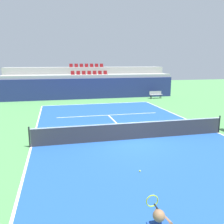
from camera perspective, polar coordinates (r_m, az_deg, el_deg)
name	(u,v)px	position (r m, az deg, el deg)	size (l,w,h in m)	color
ground_plane	(133,139)	(13.67, 4.96, -6.46)	(80.00, 80.00, 0.00)	#4C8C4C
court_surface	(133,139)	(13.67, 4.96, -6.44)	(11.00, 24.00, 0.01)	#1E4C99
baseline_far	(97,104)	(24.97, -3.63, 1.96)	(11.00, 0.10, 0.00)	white
sideline_left	(31,147)	(13.09, -18.56, -7.83)	(0.10, 24.00, 0.00)	white
sideline_right	(218,133)	(16.17, 23.70, -4.50)	(0.10, 24.00, 0.00)	white
service_line_far	(108,115)	(19.63, -0.88, -0.74)	(8.26, 0.10, 0.00)	white
centre_service_line	(118,125)	(16.61, 1.51, -3.07)	(0.10, 6.40, 0.00)	white
back_wall	(91,89)	(28.33, -4.90, 5.51)	(20.08, 0.30, 2.38)	navy
stands_tier_lower	(90,86)	(29.64, -5.30, 6.15)	(20.08, 2.40, 2.76)	#9E9E99
stands_tier_upper	(87,81)	(31.97, -5.93, 7.29)	(20.08, 2.40, 3.59)	#9E9E99
seating_row_lower	(89,73)	(29.62, -5.38, 9.06)	(4.41, 0.44, 0.44)	maroon
seating_row_upper	(87,66)	(31.97, -6.02, 10.74)	(4.41, 0.44, 0.44)	maroon
tennis_net	(133,131)	(13.52, 5.00, -4.41)	(11.08, 0.08, 1.07)	black
player_bench	(156,94)	(29.09, 10.28, 4.18)	(1.50, 0.40, 0.85)	#99999E
tennis_ball_1	(140,171)	(9.86, 6.60, -13.69)	(0.07, 0.07, 0.07)	#CCE033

